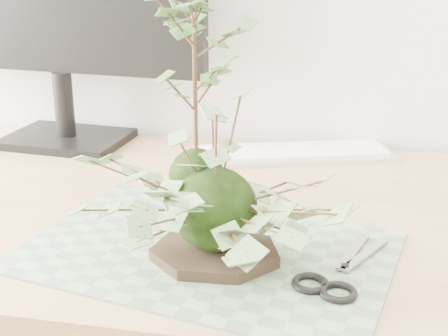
% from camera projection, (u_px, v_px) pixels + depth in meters
% --- Properties ---
extents(desk, '(1.60, 0.70, 0.74)m').
position_uv_depth(desk, '(220.00, 255.00, 1.03)').
color(desk, tan).
rests_on(desk, ground_plane).
extents(cutting_mat, '(0.54, 0.42, 0.00)m').
position_uv_depth(cutting_mat, '(208.00, 251.00, 0.85)').
color(cutting_mat, '#5A705B').
rests_on(cutting_mat, desk).
extents(stone_dish, '(0.19, 0.19, 0.01)m').
position_uv_depth(stone_dish, '(215.00, 253.00, 0.83)').
color(stone_dish, black).
rests_on(stone_dish, cutting_mat).
extents(ivy_kokedama, '(0.41, 0.41, 0.22)m').
position_uv_depth(ivy_kokedama, '(215.00, 172.00, 0.79)').
color(ivy_kokedama, black).
rests_on(ivy_kokedama, stone_dish).
extents(maple_kokedama, '(0.21, 0.21, 0.37)m').
position_uv_depth(maple_kokedama, '(194.00, 40.00, 0.93)').
color(maple_kokedama, black).
rests_on(maple_kokedama, desk).
extents(keyboard, '(0.42, 0.24, 0.02)m').
position_uv_depth(keyboard, '(290.00, 153.00, 1.23)').
color(keyboard, silver).
rests_on(keyboard, desk).
extents(scissors, '(0.10, 0.19, 0.01)m').
position_uv_depth(scissors, '(341.00, 281.00, 0.76)').
color(scissors, gray).
rests_on(scissors, cutting_mat).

